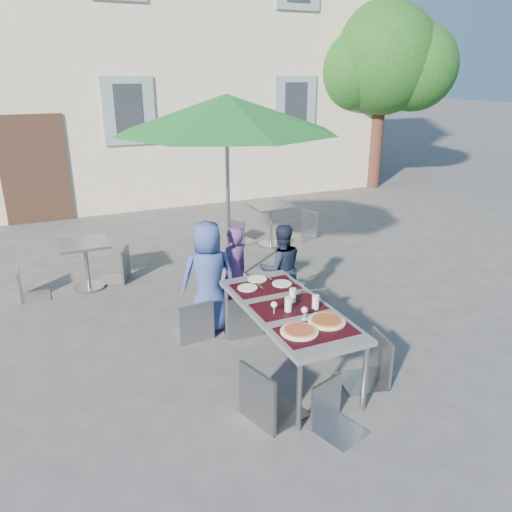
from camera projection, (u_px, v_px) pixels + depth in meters
name	position (u px, v px, depth m)	size (l,w,h in m)	color
ground	(292.00, 393.00, 4.91)	(90.00, 90.00, 0.00)	#444547
tree	(383.00, 61.00, 12.75)	(3.60, 3.00, 4.70)	#44281D
dining_table	(288.00, 312.00, 5.03)	(0.80, 1.85, 0.76)	#46464B
pizza_near_left	(299.00, 331.00, 4.51)	(0.35, 0.35, 0.03)	white
pizza_near_right	(327.00, 321.00, 4.70)	(0.36, 0.36, 0.03)	white
glassware	(297.00, 302.00, 4.94)	(0.49, 0.45, 0.15)	silver
place_settings	(263.00, 283.00, 5.55)	(0.65, 0.45, 0.01)	white
child_0	(209.00, 277.00, 5.92)	(0.67, 0.43, 1.37)	#33468C
child_1	(234.00, 273.00, 6.22)	(0.45, 0.29, 1.22)	#543267
child_2	(281.00, 269.00, 6.43)	(0.57, 0.33, 1.18)	#192137
chair_0	(193.00, 296.00, 5.73)	(0.45, 0.45, 0.95)	#8E9499
chair_1	(243.00, 290.00, 5.83)	(0.47, 0.47, 0.99)	gray
chair_2	(307.00, 282.00, 6.01)	(0.50, 0.50, 1.00)	gray
chair_3	(267.00, 360.00, 4.33)	(0.58, 0.58, 1.05)	gray
chair_4	(374.00, 332.00, 4.91)	(0.49, 0.49, 0.96)	gray
chair_5	(336.00, 381.00, 4.27)	(0.47, 0.47, 0.85)	gray
patio_umbrella	(226.00, 114.00, 6.63)	(3.06, 3.06, 2.71)	#94959B
cafe_table_0	(86.00, 258.00, 7.14)	(0.66, 0.66, 0.71)	#94959B
bg_chair_l_0	(24.00, 265.00, 6.81)	(0.38, 0.38, 0.86)	#8F939A
bg_chair_r_0	(117.00, 244.00, 7.40)	(0.58, 0.58, 0.99)	gray
cafe_table_1	(271.00, 217.00, 8.92)	(0.72, 0.72, 0.77)	#94959B
bg_chair_l_1	(240.00, 217.00, 9.08)	(0.50, 0.50, 0.86)	gray
bg_chair_r_1	(307.00, 209.00, 9.39)	(0.52, 0.51, 0.94)	#8F939A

